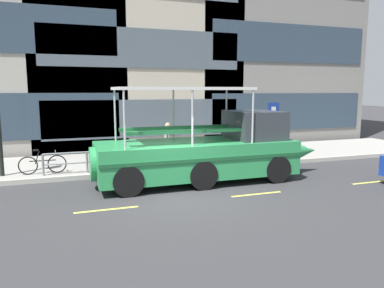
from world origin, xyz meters
name	(u,v)px	position (x,y,z in m)	size (l,w,h in m)	color
ground_plane	(179,194)	(0.00, 0.00, 0.00)	(120.00, 120.00, 0.00)	#333335
sidewalk	(144,161)	(0.00, 5.60, 0.09)	(32.00, 4.80, 0.18)	#99968E
curb_edge	(156,172)	(0.00, 3.11, 0.09)	(32.00, 0.18, 0.18)	#B2ADA3
lane_centreline	(187,201)	(0.00, -0.83, 0.00)	(25.80, 0.12, 0.01)	#DBD64C
curb_guardrail	(184,153)	(1.30, 3.45, 0.74)	(11.23, 0.09, 0.84)	gray
parking_sign	(273,120)	(5.98, 4.15, 1.95)	(0.60, 0.12, 2.60)	#4C4F54
leaned_bicycle	(43,164)	(-4.30, 3.79, 0.56)	(1.74, 0.46, 0.96)	black
duck_tour_boat	(210,151)	(1.64, 1.44, 1.11)	(9.07, 2.63, 3.47)	#2D9351
pedestrian_near_bow	(248,137)	(5.12, 5.00, 1.09)	(0.22, 0.42, 1.50)	black
pedestrian_mid_left	(168,138)	(0.86, 4.49, 1.25)	(0.35, 0.43, 1.77)	#1E2338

